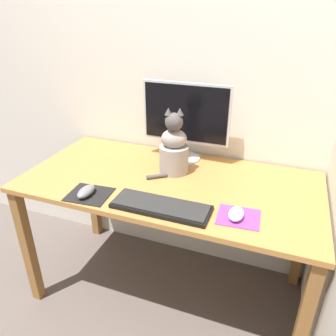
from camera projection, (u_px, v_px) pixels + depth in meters
The scene contains 10 objects.
ground_plane at pixel (169, 288), 1.94m from camera, with size 12.00×12.00×0.00m, color #564C47.
wall_back at pixel (195, 60), 1.70m from camera, with size 7.00×0.04×2.50m.
desk at pixel (169, 196), 1.65m from camera, with size 1.45×0.71×0.73m.
monitor at pixel (186, 118), 1.73m from camera, with size 0.47×0.17×0.42m.
keyboard at pixel (161, 206), 1.38m from camera, with size 0.42×0.15×0.02m.
mousepad_left at pixel (89, 194), 1.48m from camera, with size 0.20×0.18×0.00m.
mousepad_right at pixel (239, 217), 1.33m from camera, with size 0.18×0.16×0.00m.
computer_mouse_left at pixel (86, 191), 1.47m from camera, with size 0.06×0.11×0.04m.
computer_mouse_right at pixel (236, 214), 1.31m from camera, with size 0.06×0.10×0.04m.
cat at pixel (174, 149), 1.63m from camera, with size 0.20×0.23×0.34m.
Camera 1 is at (0.49, -1.33, 1.51)m, focal length 35.00 mm.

